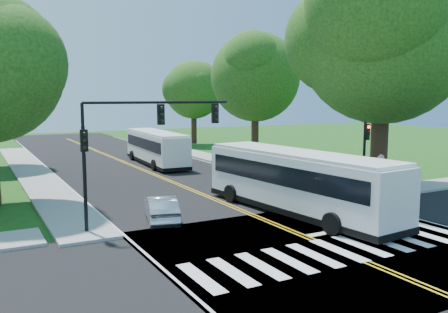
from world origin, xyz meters
TOP-DOWN VIEW (x-y plane):
  - ground at (0.00, 0.00)m, footprint 140.00×140.00m
  - road at (0.00, 18.00)m, footprint 14.00×96.00m
  - cross_road at (0.00, 0.00)m, footprint 60.00×12.00m
  - center_line at (0.00, 22.00)m, footprint 0.36×70.00m
  - edge_line_w at (-6.80, 22.00)m, footprint 0.12×70.00m
  - edge_line_e at (6.80, 22.00)m, footprint 0.12×70.00m
  - crosswalk at (0.00, -0.50)m, footprint 12.60×3.00m
  - stop_bar at (3.50, 1.60)m, footprint 6.60×0.40m
  - sidewalk_nw at (-8.30, 25.00)m, footprint 2.60×40.00m
  - sidewalk_ne at (8.30, 25.00)m, footprint 2.60×40.00m
  - tree_ne_big at (11.00, 8.00)m, footprint 10.80×10.80m
  - tree_east_mid at (11.50, 24.00)m, footprint 8.40×8.40m
  - tree_east_far at (12.50, 40.00)m, footprint 7.20×7.20m
  - signal_nw at (-5.86, 6.43)m, footprint 7.15×0.46m
  - signal_ne at (8.20, 6.44)m, footprint 0.30×0.46m
  - stop_sign at (9.00, 5.98)m, footprint 0.76×0.08m
  - bus_lead at (2.22, 5.13)m, footprint 3.86×12.62m
  - bus_follow at (2.13, 25.64)m, footprint 3.22×11.48m
  - hatchback at (-4.58, 6.83)m, footprint 2.29×4.11m
  - suv at (5.02, 12.93)m, footprint 2.43×4.68m
  - dark_sedan at (5.82, 17.87)m, footprint 1.61×3.93m

SIDE VIEW (x-z plane):
  - ground at x=0.00m, z-range 0.00..0.00m
  - road at x=0.00m, z-range 0.00..0.01m
  - cross_road at x=0.00m, z-range 0.00..0.01m
  - center_line at x=0.00m, z-range 0.01..0.02m
  - edge_line_w at x=-6.80m, z-range 0.01..0.02m
  - edge_line_e at x=6.80m, z-range 0.01..0.02m
  - crosswalk at x=0.00m, z-range 0.01..0.02m
  - stop_bar at x=3.50m, z-range 0.01..0.02m
  - sidewalk_nw at x=-8.30m, z-range 0.00..0.15m
  - sidewalk_ne at x=8.30m, z-range 0.00..0.15m
  - dark_sedan at x=5.82m, z-range 0.01..1.15m
  - suv at x=5.02m, z-range 0.01..1.27m
  - hatchback at x=-4.58m, z-range 0.01..1.29m
  - bus_follow at x=2.13m, z-range 0.09..3.03m
  - bus_lead at x=2.22m, z-range 0.10..3.32m
  - stop_sign at x=9.00m, z-range 0.77..3.30m
  - signal_ne at x=8.20m, z-range 0.76..5.16m
  - signal_nw at x=-5.86m, z-range 1.55..7.21m
  - tree_east_far at x=12.50m, z-range 1.69..12.03m
  - tree_east_mid at x=11.50m, z-range 1.89..13.82m
  - tree_ne_big at x=11.00m, z-range 2.17..17.08m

